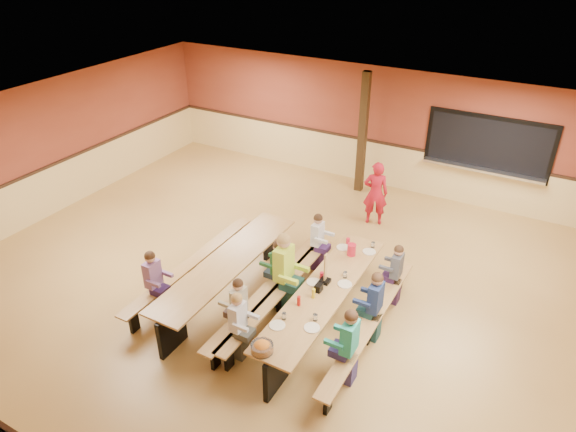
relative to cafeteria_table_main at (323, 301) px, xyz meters
The scene contains 23 objects.
ground 1.47m from the cafeteria_table_main, 151.76° to the left, with size 12.00×12.00×0.00m, color olive.
room_envelope 1.39m from the cafeteria_table_main, 151.76° to the left, with size 12.04×10.04×3.02m.
kitchen_pass_through 5.86m from the cafeteria_table_main, 76.12° to the left, with size 2.78×0.28×1.38m.
structural_post 5.34m from the cafeteria_table_main, 105.63° to the left, with size 0.18×0.18×3.00m, color black.
cafeteria_table_main is the anchor object (origin of this frame).
cafeteria_table_second 1.84m from the cafeteria_table_main, behind, with size 1.91×3.70×0.74m.
seated_child_white_left 1.51m from the cafeteria_table_main, 123.20° to the right, with size 0.36×0.30×1.20m, color silver, non-canonical shape.
seated_adult_yellow 0.86m from the cafeteria_table_main, behind, with size 0.49×0.40×1.46m, color #CEF33A, non-canonical shape.
seated_child_grey_left 1.66m from the cafeteria_table_main, 119.77° to the left, with size 0.36×0.29×1.19m, color silver, non-canonical shape.
seated_child_teal_right 1.22m from the cafeteria_table_main, 47.30° to the right, with size 0.40×0.33×1.28m, color teal, non-canonical shape.
seated_child_navy_right 0.84m from the cafeteria_table_main, ahead, with size 0.39×0.32×1.26m, color navy, non-canonical shape.
seated_child_char_right 1.44m from the cafeteria_table_main, 55.08° to the left, with size 0.35×0.28×1.17m, color #44464D, non-canonical shape.
seated_child_purple_sec 2.88m from the cafeteria_table_main, 158.14° to the right, with size 0.38×0.31×1.22m, color #8C609A, non-canonical shape.
seated_child_green_sec 1.06m from the cafeteria_table_main, 164.77° to the left, with size 0.36×0.29×1.19m, color #286538, non-canonical shape.
seated_child_tan_sec 1.39m from the cafeteria_table_main, 137.09° to the right, with size 0.36×0.29×1.18m, color #ABA587, non-canonical shape.
standing_woman 3.70m from the cafeteria_table_main, 97.69° to the left, with size 0.54×0.35×1.48m, color #B41426.
punch_pitcher 1.20m from the cafeteria_table_main, 90.66° to the left, with size 0.16×0.16×0.22m, color red.
chip_bowl 1.68m from the cafeteria_table_main, 95.51° to the right, with size 0.32×0.32×0.15m, color orange, non-canonical shape.
napkin_dispenser 0.29m from the cafeteria_table_main, 137.74° to the right, with size 0.10×0.14×0.13m, color black.
condiment_mustard 0.40m from the cafeteria_table_main, 103.87° to the right, with size 0.06×0.06×0.17m, color yellow.
condiment_ketchup 0.64m from the cafeteria_table_main, 108.62° to the right, with size 0.06×0.06×0.17m, color #B2140F.
table_paddle 0.41m from the cafeteria_table_main, 111.10° to the left, with size 0.16×0.16×0.56m.
place_settings 0.27m from the cafeteria_table_main, ahead, with size 0.65×3.30×0.11m, color beige, non-canonical shape.
Camera 1 is at (3.92, -6.72, 5.89)m, focal length 32.00 mm.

